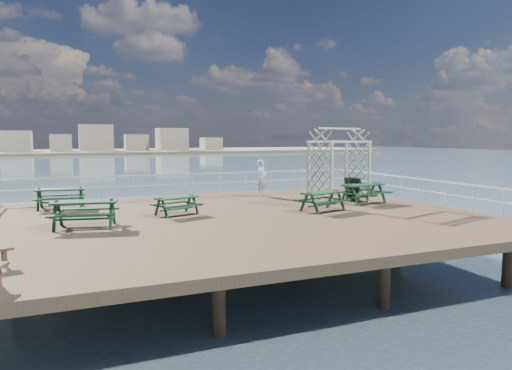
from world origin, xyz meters
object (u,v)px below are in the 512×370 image
at_px(picnic_table_a, 60,194).
at_px(picnic_table_c, 364,189).
at_px(picnic_table_d, 85,208).
at_px(trellis_arbor, 339,170).
at_px(person, 262,178).
at_px(picnic_table_e, 323,197).
at_px(picnic_table_b, 177,202).

relative_size(picnic_table_a, picnic_table_c, 0.91).
xyz_separation_m(picnic_table_d, trellis_arbor, (10.64, 1.58, 0.85)).
height_order(picnic_table_d, person, person).
bearing_deg(picnic_table_d, picnic_table_e, 11.06).
xyz_separation_m(picnic_table_a, person, (9.25, 0.50, 0.31)).
xyz_separation_m(picnic_table_c, trellis_arbor, (-1.07, 0.35, 0.87)).
distance_m(picnic_table_a, picnic_table_d, 4.73).
bearing_deg(picnic_table_a, picnic_table_e, -21.06).
xyz_separation_m(picnic_table_c, picnic_table_d, (-11.71, -1.23, 0.01)).
relative_size(picnic_table_b, trellis_arbor, 0.57).
xyz_separation_m(picnic_table_b, trellis_arbor, (7.34, 0.31, 0.99)).
relative_size(picnic_table_d, person, 1.27).
height_order(picnic_table_a, picnic_table_b, picnic_table_a).
height_order(picnic_table_c, trellis_arbor, trellis_arbor).
xyz_separation_m(picnic_table_a, picnic_table_c, (12.51, -3.43, 0.02)).
height_order(picnic_table_a, picnic_table_e, picnic_table_a).
distance_m(picnic_table_b, trellis_arbor, 7.42).
relative_size(picnic_table_c, picnic_table_e, 1.07).
bearing_deg(picnic_table_e, picnic_table_d, 164.69).
bearing_deg(picnic_table_d, picnic_table_a, 110.99).
distance_m(picnic_table_b, picnic_table_d, 3.54).
distance_m(picnic_table_b, picnic_table_e, 5.73).
relative_size(picnic_table_d, trellis_arbor, 0.69).
bearing_deg(picnic_table_e, picnic_table_a, 139.03).
bearing_deg(picnic_table_b, picnic_table_e, -31.25).
height_order(picnic_table_b, trellis_arbor, trellis_arbor).
relative_size(picnic_table_e, person, 1.15).
relative_size(picnic_table_a, picnic_table_e, 0.98).
bearing_deg(picnic_table_a, picnic_table_c, -10.54).
height_order(picnic_table_b, picnic_table_c, picnic_table_c).
bearing_deg(picnic_table_c, picnic_table_d, 175.89).
bearing_deg(person, trellis_arbor, -97.61).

